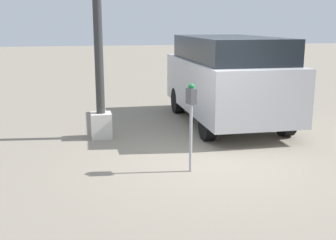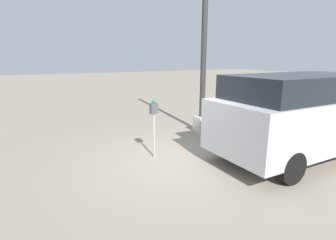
{
  "view_description": "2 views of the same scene",
  "coord_description": "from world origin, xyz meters",
  "views": [
    {
      "loc": [
        -7.07,
        2.23,
        2.46
      ],
      "look_at": [
        -0.08,
        0.76,
        0.8
      ],
      "focal_mm": 45.0,
      "sensor_mm": 36.0,
      "label": 1
    },
    {
      "loc": [
        -3.32,
        -5.34,
        2.53
      ],
      "look_at": [
        -0.48,
        -0.16,
        1.12
      ],
      "focal_mm": 28.0,
      "sensor_mm": 36.0,
      "label": 2
    }
  ],
  "objects": [
    {
      "name": "ground_plane",
      "position": [
        0.0,
        0.0,
        0.0
      ],
      "size": [
        80.0,
        80.0,
        0.0
      ],
      "primitive_type": "plane",
      "color": "gray"
    },
    {
      "name": "parking_meter_near",
      "position": [
        -0.54,
        0.47,
        1.1
      ],
      "size": [
        0.22,
        0.15,
        1.5
      ],
      "rotation": [
        0.0,
        0.0,
        0.21
      ],
      "color": "#9E9EA3",
      "rests_on": "ground"
    },
    {
      "name": "lamp_post",
      "position": [
        1.94,
        1.82,
        2.6
      ],
      "size": [
        0.44,
        0.44,
        6.93
      ],
      "color": "beige",
      "rests_on": "ground"
    },
    {
      "name": "parked_van",
      "position": [
        2.68,
        -1.3,
        1.16
      ],
      "size": [
        4.65,
        2.08,
        2.13
      ],
      "rotation": [
        0.0,
        0.0,
        -0.01
      ],
      "color": "#B2B2B7",
      "rests_on": "ground"
    }
  ]
}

